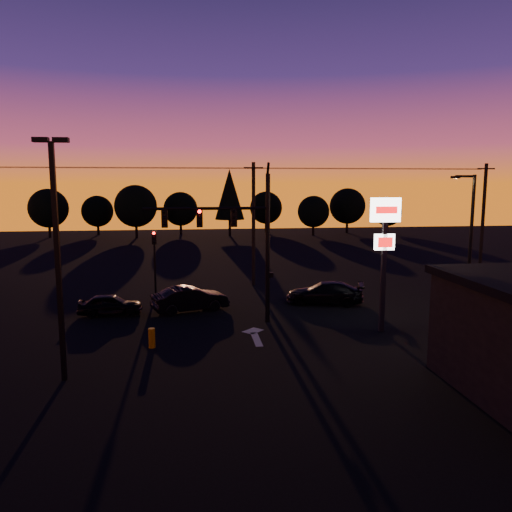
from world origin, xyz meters
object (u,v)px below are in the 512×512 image
at_px(traffic_signal_mast, 238,232).
at_px(secondary_signal, 155,253).
at_px(car_left, 110,305).
at_px(car_mid, 190,299).
at_px(pylon_sign, 385,236).
at_px(car_right, 325,293).
at_px(bollard, 152,338).
at_px(parking_lot_light, 57,244).
at_px(streetlight, 470,235).

xyz_separation_m(traffic_signal_mast, secondary_signal, (-4.90, 7.49, -2.07)).
distance_m(traffic_signal_mast, secondary_signal, 9.19).
height_order(secondary_signal, car_left, secondary_signal).
bearing_deg(traffic_signal_mast, car_mid, 131.34).
height_order(pylon_sign, car_right, pylon_sign).
bearing_deg(bollard, car_right, 35.48).
bearing_deg(parking_lot_light, secondary_signal, 80.21).
bearing_deg(pylon_sign, car_mid, 150.72).
height_order(traffic_signal_mast, secondary_signal, traffic_signal_mast).
bearing_deg(parking_lot_light, pylon_sign, 17.23).
distance_m(traffic_signal_mast, parking_lot_light, 10.19).
height_order(traffic_signal_mast, car_mid, traffic_signal_mast).
distance_m(parking_lot_light, car_right, 17.57).
height_order(secondary_signal, parking_lot_light, parking_lot_light).
distance_m(car_mid, car_right, 8.41).
relative_size(bollard, car_right, 0.19).
height_order(streetlight, car_right, streetlight).
height_order(traffic_signal_mast, parking_lot_light, parking_lot_light).
bearing_deg(pylon_sign, streetlight, 30.08).
bearing_deg(parking_lot_light, streetlight, 21.65).
relative_size(parking_lot_light, car_right, 1.91).
relative_size(pylon_sign, streetlight, 0.85).
bearing_deg(streetlight, secondary_signal, 162.44).
height_order(streetlight, bollard, streetlight).
height_order(bollard, car_left, car_left).
distance_m(pylon_sign, car_mid, 11.86).
height_order(parking_lot_light, bollard, parking_lot_light).
height_order(bollard, car_right, car_right).
xyz_separation_m(secondary_signal, pylon_sign, (12.00, -9.99, 2.05)).
xyz_separation_m(car_left, car_mid, (4.55, 0.34, 0.12)).
bearing_deg(pylon_sign, parking_lot_light, -162.77).
height_order(secondary_signal, bollard, secondary_signal).
bearing_deg(secondary_signal, car_mid, -63.01).
distance_m(bollard, car_left, 6.77).
bearing_deg(streetlight, car_left, 177.08).
height_order(pylon_sign, car_left, pylon_sign).
bearing_deg(streetlight, bollard, -164.50).
relative_size(parking_lot_light, car_left, 2.55).
distance_m(parking_lot_light, pylon_sign, 15.19).
height_order(traffic_signal_mast, car_right, traffic_signal_mast).
height_order(parking_lot_light, streetlight, parking_lot_light).
height_order(car_left, car_right, car_right).
bearing_deg(secondary_signal, car_left, -114.38).
xyz_separation_m(parking_lot_light, streetlight, (21.41, 8.50, -0.85)).
bearing_deg(car_mid, pylon_sign, -137.51).
xyz_separation_m(car_left, car_right, (12.93, 1.06, 0.08)).
relative_size(traffic_signal_mast, car_mid, 1.93).
xyz_separation_m(car_mid, car_right, (8.38, 0.72, -0.04)).
bearing_deg(car_mid, traffic_signal_mast, -156.90).
xyz_separation_m(parking_lot_light, car_mid, (4.82, 9.92, -4.54)).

